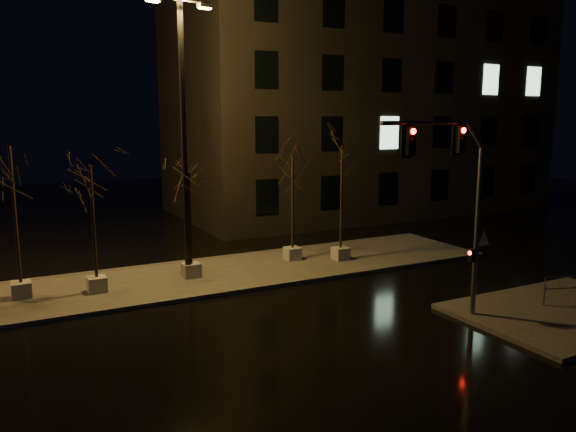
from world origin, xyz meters
TOP-DOWN VIEW (x-y plane):
  - ground at (0.00, 0.00)m, footprint 90.00×90.00m
  - median at (0.00, 6.00)m, footprint 22.00×5.00m
  - sidewalk_corner at (7.50, -3.50)m, footprint 7.00×5.00m
  - building at (14.00, 18.00)m, footprint 25.00×12.00m
  - tree_0 at (-8.29, 6.16)m, footprint 1.80×1.80m
  - tree_1 at (-5.82, 5.63)m, footprint 1.80×1.80m
  - tree_2 at (-2.20, 5.90)m, footprint 1.80×1.80m
  - tree_3 at (2.64, 6.50)m, footprint 1.80×1.80m
  - tree_4 at (4.54, 5.53)m, footprint 1.80×1.80m
  - traffic_signal_mast at (3.52, -2.49)m, footprint 4.99×0.73m
  - streetlight_main at (-2.37, 5.79)m, footprint 2.62×0.78m
  - guard_rail_a at (8.29, -3.20)m, footprint 2.16×0.74m

SIDE VIEW (x-z plane):
  - ground at x=0.00m, z-range 0.00..0.00m
  - median at x=0.00m, z-range 0.00..0.15m
  - sidewalk_corner at x=7.50m, z-range 0.00..0.15m
  - guard_rail_a at x=8.29m, z-range 0.30..1.28m
  - tree_2 at x=-2.20m, z-range 1.25..5.51m
  - tree_1 at x=-5.82m, z-range 1.37..6.07m
  - tree_3 at x=2.64m, z-range 1.38..6.11m
  - tree_4 at x=4.54m, z-range 1.49..6.68m
  - traffic_signal_mast at x=3.52m, z-range 1.11..7.24m
  - tree_0 at x=-8.29m, z-range 1.55..6.98m
  - streetlight_main at x=-2.37m, z-range 0.96..11.44m
  - building at x=14.00m, z-range 0.00..15.00m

